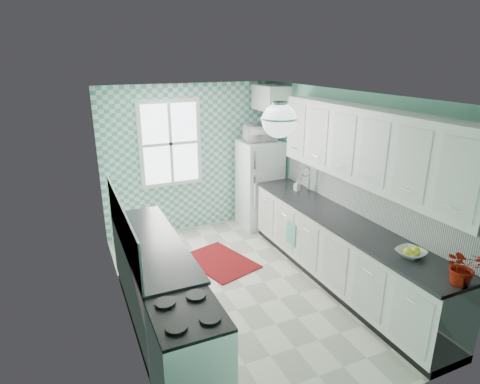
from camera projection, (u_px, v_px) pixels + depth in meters
name	position (u px, v px, depth m)	size (l,w,h in m)	color
floor	(244.00, 287.00, 5.34)	(3.00, 4.40, 0.02)	beige
ceiling	(245.00, 94.00, 4.52)	(3.00, 4.40, 0.02)	white
wall_back	(191.00, 159.00, 6.84)	(3.00, 0.02, 2.50)	#5DA78D
wall_front	(367.00, 289.00, 3.02)	(3.00, 0.02, 2.50)	#5DA78D
wall_left	(118.00, 218.00, 4.35)	(0.02, 4.40, 2.50)	#5DA78D
wall_right	(344.00, 183.00, 5.51)	(0.02, 4.40, 2.50)	#5DA78D
accent_wall	(191.00, 159.00, 6.82)	(3.00, 0.01, 2.50)	#56AB9C
window	(170.00, 144.00, 6.57)	(1.04, 0.05, 1.44)	white
backsplash_right	(362.00, 196.00, 5.18)	(0.02, 3.60, 0.51)	white
backsplash_left	(122.00, 225.00, 4.31)	(0.02, 2.15, 0.51)	white
upper_cabinets_right	(369.00, 147.00, 4.72)	(0.33, 3.20, 0.90)	silver
upper_cabinet_fridge	(270.00, 98.00, 6.69)	(0.40, 0.74, 0.40)	silver
ceiling_light	(279.00, 120.00, 3.89)	(0.34, 0.34, 0.35)	silver
base_cabinets_right	(339.00, 252.00, 5.31)	(0.60, 3.60, 0.90)	white
countertop_right	(341.00, 220.00, 5.15)	(0.63, 3.60, 0.04)	black
base_cabinets_left	(153.00, 279.00, 4.66)	(0.60, 2.15, 0.90)	white
countertop_left	(152.00, 243.00, 4.52)	(0.63, 2.15, 0.04)	black
fridge	(259.00, 184.00, 7.06)	(0.67, 0.67, 1.54)	white
stove	(189.00, 356.00, 3.45)	(0.60, 0.75, 0.90)	white
sink	(298.00, 194.00, 6.07)	(0.53, 0.45, 0.53)	silver
rug	(220.00, 261.00, 5.97)	(0.75, 1.08, 0.02)	maroon
dish_towel	(291.00, 233.00, 5.79)	(0.02, 0.23, 0.34)	#63A6A4
fruit_bowl	(411.00, 253.00, 4.16)	(0.28, 0.28, 0.07)	silver
potted_plant	(464.00, 267.00, 3.61)	(0.32, 0.28, 0.35)	#A72116
soap_bottle	(297.00, 185.00, 6.16)	(0.08, 0.08, 0.17)	#8CA4B4
microwave	(260.00, 133.00, 6.76)	(0.51, 0.35, 0.28)	white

